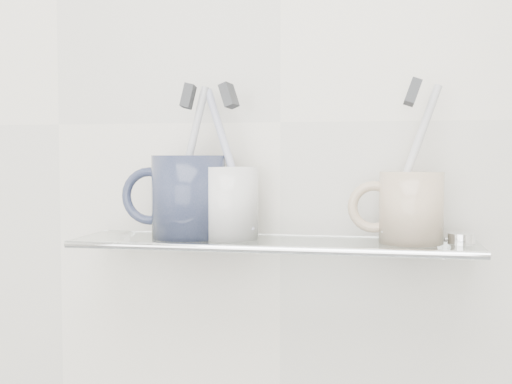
% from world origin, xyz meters
% --- Properties ---
extents(wall_back, '(2.50, 0.00, 2.50)m').
position_xyz_m(wall_back, '(0.00, 1.10, 1.25)').
color(wall_back, silver).
rests_on(wall_back, ground).
extents(shelf_glass, '(0.50, 0.12, 0.01)m').
position_xyz_m(shelf_glass, '(0.00, 1.04, 1.10)').
color(shelf_glass, silver).
rests_on(shelf_glass, wall_back).
extents(shelf_rail, '(0.50, 0.01, 0.01)m').
position_xyz_m(shelf_rail, '(0.00, 0.98, 1.10)').
color(shelf_rail, silver).
rests_on(shelf_rail, shelf_glass).
extents(bracket_left, '(0.02, 0.03, 0.02)m').
position_xyz_m(bracket_left, '(-0.21, 1.09, 1.09)').
color(bracket_left, silver).
rests_on(bracket_left, wall_back).
extents(bracket_right, '(0.02, 0.03, 0.02)m').
position_xyz_m(bracket_right, '(0.21, 1.09, 1.09)').
color(bracket_right, silver).
rests_on(bracket_right, wall_back).
extents(mug_left, '(0.11, 0.11, 0.11)m').
position_xyz_m(mug_left, '(-0.11, 1.04, 1.15)').
color(mug_left, '#1C263F').
rests_on(mug_left, shelf_glass).
extents(mug_left_handle, '(0.08, 0.01, 0.08)m').
position_xyz_m(mug_left_handle, '(-0.16, 1.04, 1.15)').
color(mug_left_handle, '#1C263F').
rests_on(mug_left_handle, mug_left).
extents(toothbrush_left, '(0.05, 0.03, 0.19)m').
position_xyz_m(toothbrush_left, '(-0.11, 1.04, 1.20)').
color(toothbrush_left, '#BCBDBE').
rests_on(toothbrush_left, mug_left).
extents(bristles_left, '(0.02, 0.03, 0.03)m').
position_xyz_m(bristles_left, '(-0.11, 1.04, 1.28)').
color(bristles_left, '#36383B').
rests_on(bristles_left, toothbrush_left).
extents(mug_center, '(0.07, 0.07, 0.09)m').
position_xyz_m(mug_center, '(-0.06, 1.04, 1.15)').
color(mug_center, silver).
rests_on(mug_center, shelf_glass).
extents(mug_center_handle, '(0.07, 0.01, 0.07)m').
position_xyz_m(mug_center_handle, '(-0.10, 1.04, 1.15)').
color(mug_center_handle, silver).
rests_on(mug_center_handle, mug_center).
extents(toothbrush_center, '(0.07, 0.04, 0.18)m').
position_xyz_m(toothbrush_center, '(-0.06, 1.04, 1.20)').
color(toothbrush_center, '#A5A7D1').
rests_on(toothbrush_center, mug_center).
extents(bristles_center, '(0.03, 0.03, 0.03)m').
position_xyz_m(bristles_center, '(-0.06, 1.04, 1.28)').
color(bristles_center, '#36383B').
rests_on(bristles_center, toothbrush_center).
extents(mug_right, '(0.09, 0.09, 0.09)m').
position_xyz_m(mug_right, '(0.17, 1.04, 1.14)').
color(mug_right, beige).
rests_on(mug_right, shelf_glass).
extents(mug_right_handle, '(0.06, 0.01, 0.06)m').
position_xyz_m(mug_right_handle, '(0.12, 1.04, 1.14)').
color(mug_right_handle, beige).
rests_on(mug_right_handle, mug_right).
extents(toothbrush_right, '(0.07, 0.04, 0.18)m').
position_xyz_m(toothbrush_right, '(0.17, 1.04, 1.20)').
color(toothbrush_right, silver).
rests_on(toothbrush_right, mug_right).
extents(bristles_right, '(0.02, 0.03, 0.04)m').
position_xyz_m(bristles_right, '(0.17, 1.04, 1.28)').
color(bristles_right, '#36383B').
rests_on(bristles_right, toothbrush_right).
extents(chrome_cap, '(0.03, 0.03, 0.01)m').
position_xyz_m(chrome_cap, '(0.23, 1.04, 1.11)').
color(chrome_cap, silver).
rests_on(chrome_cap, shelf_glass).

